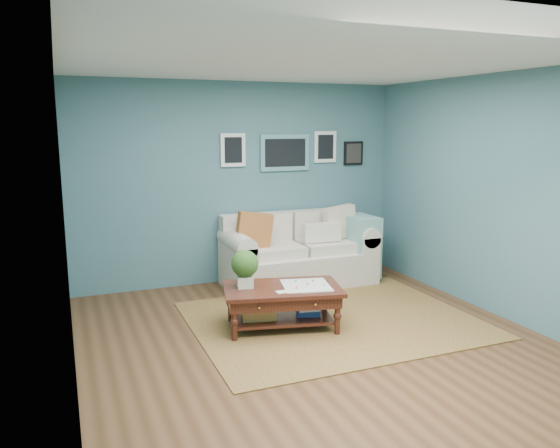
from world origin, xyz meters
TOP-DOWN VIEW (x-y plane):
  - room_shell at (0.02, 0.06)m, footprint 5.00×5.02m
  - area_rug at (0.43, 0.57)m, footprint 3.04×2.43m
  - loveseat at (0.74, 2.03)m, footprint 2.05×0.93m
  - coffee_table at (-0.23, 0.58)m, footprint 1.35×0.97m

SIDE VIEW (x-z plane):
  - area_rug at x=0.43m, z-range 0.00..0.01m
  - coffee_table at x=-0.23m, z-range -0.05..0.81m
  - loveseat at x=0.74m, z-range -0.10..0.96m
  - room_shell at x=0.02m, z-range 0.01..2.71m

